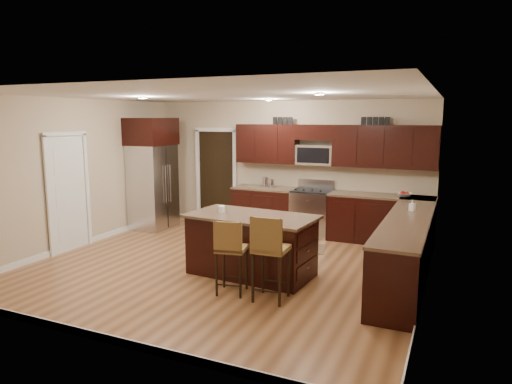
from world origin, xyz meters
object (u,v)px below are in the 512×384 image
at_px(range, 312,212).
at_px(island, 251,247).
at_px(refrigerator, 153,172).
at_px(stool_mid, 230,248).
at_px(stool_right, 269,249).

xyz_separation_m(range, island, (-0.14, -2.62, -0.04)).
distance_m(range, refrigerator, 3.47).
bearing_deg(stool_mid, island, 84.40).
bearing_deg(refrigerator, stool_right, -35.38).
height_order(range, stool_right, stool_right).
relative_size(stool_right, refrigerator, 0.48).
bearing_deg(stool_right, refrigerator, 142.52).
distance_m(stool_mid, stool_right, 0.57).
bearing_deg(island, stool_mid, -80.35).
bearing_deg(refrigerator, range, 13.09).
bearing_deg(refrigerator, stool_mid, -39.75).
xyz_separation_m(range, stool_right, (0.50, -3.46, 0.24)).
height_order(island, refrigerator, refrigerator).
height_order(island, stool_right, stool_right).
bearing_deg(island, refrigerator, 154.18).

